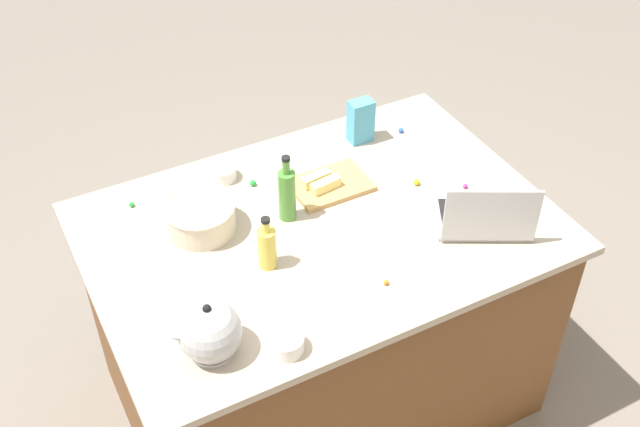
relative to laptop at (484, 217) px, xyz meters
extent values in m
plane|color=slate|center=(0.47, -0.26, -0.95)|extent=(12.00, 12.00, 0.00)
cube|color=brown|center=(0.47, -0.26, -0.51)|extent=(1.47, 0.99, 0.87)
cube|color=tan|center=(0.47, -0.26, -0.06)|extent=(1.53, 1.05, 0.03)
cube|color=#B7B7BC|center=(-0.02, -0.03, -0.04)|extent=(0.38, 0.34, 0.02)
cube|color=black|center=(-0.02, -0.04, -0.03)|extent=(0.31, 0.26, 0.00)
cube|color=#B7B7BC|center=(0.04, 0.07, 0.07)|extent=(0.27, 0.15, 0.20)
cube|color=#333842|center=(0.03, 0.06, 0.07)|extent=(0.24, 0.13, 0.18)
cylinder|color=beige|center=(0.83, -0.43, 0.00)|extent=(0.23, 0.23, 0.10)
cylinder|color=black|center=(0.83, -0.43, 0.01)|extent=(0.19, 0.19, 0.08)
torus|color=beige|center=(0.83, -0.43, 0.05)|extent=(0.24, 0.24, 0.01)
cylinder|color=#DBC64C|center=(0.70, -0.17, 0.02)|extent=(0.06, 0.06, 0.14)
cylinder|color=#DBC64C|center=(0.70, -0.17, 0.11)|extent=(0.02, 0.02, 0.04)
cylinder|color=black|center=(0.70, -0.17, 0.14)|extent=(0.03, 0.03, 0.01)
cylinder|color=#4C8C38|center=(0.55, -0.35, 0.05)|extent=(0.06, 0.06, 0.19)
cylinder|color=#4C8C38|center=(0.55, -0.35, 0.17)|extent=(0.02, 0.02, 0.05)
cylinder|color=black|center=(0.55, -0.35, 0.20)|extent=(0.03, 0.03, 0.01)
cylinder|color=#ADADB2|center=(0.99, 0.07, -0.04)|extent=(0.13, 0.13, 0.01)
sphere|color=#ADADB2|center=(0.99, 0.07, 0.03)|extent=(0.18, 0.18, 0.18)
cone|color=#ADADB2|center=(1.07, 0.07, 0.05)|extent=(0.08, 0.03, 0.07)
sphere|color=black|center=(0.99, 0.07, 0.13)|extent=(0.02, 0.02, 0.02)
cube|color=tan|center=(0.35, -0.43, -0.04)|extent=(0.27, 0.19, 0.02)
cube|color=#F4E58C|center=(0.39, -0.45, -0.01)|extent=(0.11, 0.05, 0.04)
cube|color=#F4E58C|center=(0.38, -0.40, -0.01)|extent=(0.11, 0.05, 0.04)
cylinder|color=white|center=(0.80, 0.16, -0.02)|extent=(0.10, 0.10, 0.05)
cylinder|color=white|center=(0.66, -0.65, -0.02)|extent=(0.09, 0.09, 0.05)
cube|color=#4CA5CC|center=(0.11, -0.63, 0.04)|extent=(0.09, 0.06, 0.17)
sphere|color=orange|center=(0.42, 0.07, -0.04)|extent=(0.02, 0.02, 0.02)
sphere|color=yellow|center=(0.07, -0.29, -0.04)|extent=(0.02, 0.02, 0.02)
sphere|color=green|center=(0.58, -0.56, -0.04)|extent=(0.02, 0.02, 0.02)
sphere|color=blue|center=(-0.06, -0.59, -0.04)|extent=(0.02, 0.02, 0.02)
sphere|color=#CC3399|center=(-0.07, -0.20, -0.04)|extent=(0.02, 0.02, 0.02)
sphere|color=green|center=(1.00, -0.65, -0.04)|extent=(0.02, 0.02, 0.02)
camera|label=1|loc=(1.38, 1.47, 1.69)|focal=44.07mm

